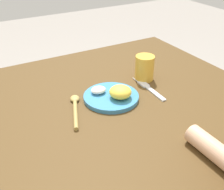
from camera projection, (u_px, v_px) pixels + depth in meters
The scene contains 5 objects.
dining_table at pixel (92, 127), 1.04m from camera, with size 1.30×0.99×0.75m.
plate at pixel (113, 95), 1.04m from camera, with size 0.20×0.20×0.06m.
fork at pixel (150, 89), 1.11m from camera, with size 0.03×0.21×0.01m.
spoon at pixel (75, 107), 0.98m from camera, with size 0.10×0.20×0.02m.
drinking_cup at pixel (145, 68), 1.16m from camera, with size 0.08×0.08×0.10m, color gold.
Camera 1 is at (-0.35, -0.76, 1.30)m, focal length 45.34 mm.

